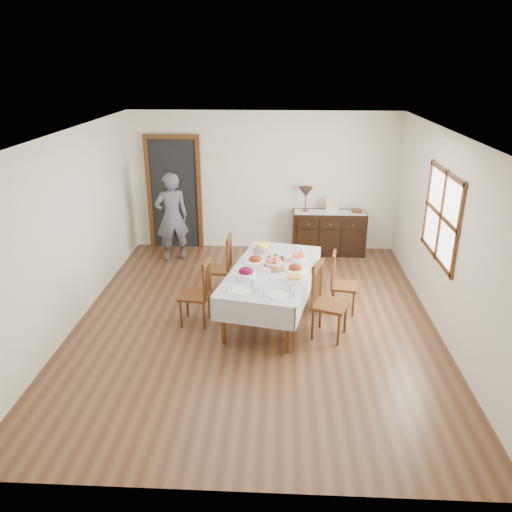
{
  "coord_description": "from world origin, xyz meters",
  "views": [
    {
      "loc": [
        0.32,
        -6.22,
        3.46
      ],
      "look_at": [
        0.0,
        0.1,
        0.95
      ],
      "focal_mm": 35.0,
      "sensor_mm": 36.0,
      "label": 1
    }
  ],
  "objects_px": {
    "dining_table": "(272,275)",
    "sideboard": "(329,233)",
    "chair_right_near": "(326,300)",
    "person": "(172,214)",
    "table_lamp": "(306,193)",
    "chair_left_far": "(221,266)",
    "chair_right_far": "(341,282)",
    "chair_left_near": "(198,292)"
  },
  "relations": [
    {
      "from": "chair_right_near",
      "to": "sideboard",
      "type": "height_order",
      "value": "chair_right_near"
    },
    {
      "from": "dining_table",
      "to": "chair_right_near",
      "type": "distance_m",
      "value": 0.9
    },
    {
      "from": "chair_left_far",
      "to": "dining_table",
      "type": "bearing_deg",
      "value": 53.75
    },
    {
      "from": "chair_left_near",
      "to": "sideboard",
      "type": "bearing_deg",
      "value": 149.72
    },
    {
      "from": "dining_table",
      "to": "sideboard",
      "type": "relative_size",
      "value": 1.69
    },
    {
      "from": "chair_right_near",
      "to": "chair_left_far",
      "type": "bearing_deg",
      "value": 73.91
    },
    {
      "from": "sideboard",
      "to": "table_lamp",
      "type": "bearing_deg",
      "value": 178.84
    },
    {
      "from": "dining_table",
      "to": "chair_left_far",
      "type": "height_order",
      "value": "chair_left_far"
    },
    {
      "from": "chair_left_near",
      "to": "table_lamp",
      "type": "relative_size",
      "value": 2.08
    },
    {
      "from": "sideboard",
      "to": "person",
      "type": "bearing_deg",
      "value": -170.45
    },
    {
      "from": "chair_right_far",
      "to": "table_lamp",
      "type": "height_order",
      "value": "table_lamp"
    },
    {
      "from": "sideboard",
      "to": "person",
      "type": "height_order",
      "value": "person"
    },
    {
      "from": "person",
      "to": "chair_left_near",
      "type": "bearing_deg",
      "value": 86.25
    },
    {
      "from": "dining_table",
      "to": "chair_right_near",
      "type": "height_order",
      "value": "chair_right_near"
    },
    {
      "from": "chair_right_far",
      "to": "person",
      "type": "relative_size",
      "value": 0.52
    },
    {
      "from": "chair_left_near",
      "to": "chair_left_far",
      "type": "bearing_deg",
      "value": 172.49
    },
    {
      "from": "dining_table",
      "to": "chair_right_far",
      "type": "distance_m",
      "value": 1.04
    },
    {
      "from": "chair_left_near",
      "to": "chair_left_far",
      "type": "xyz_separation_m",
      "value": [
        0.21,
        0.91,
        0.01
      ]
    },
    {
      "from": "dining_table",
      "to": "person",
      "type": "bearing_deg",
      "value": 143.49
    },
    {
      "from": "dining_table",
      "to": "person",
      "type": "xyz_separation_m",
      "value": [
        -1.83,
        2.07,
        0.23
      ]
    },
    {
      "from": "dining_table",
      "to": "table_lamp",
      "type": "distance_m",
      "value": 2.67
    },
    {
      "from": "sideboard",
      "to": "person",
      "type": "distance_m",
      "value": 2.93
    },
    {
      "from": "chair_left_far",
      "to": "table_lamp",
      "type": "height_order",
      "value": "table_lamp"
    },
    {
      "from": "dining_table",
      "to": "table_lamp",
      "type": "xyz_separation_m",
      "value": [
        0.56,
        2.55,
        0.53
      ]
    },
    {
      "from": "chair_left_near",
      "to": "chair_right_far",
      "type": "relative_size",
      "value": 1.06
    },
    {
      "from": "sideboard",
      "to": "table_lamp",
      "type": "height_order",
      "value": "table_lamp"
    },
    {
      "from": "table_lamp",
      "to": "person",
      "type": "bearing_deg",
      "value": -168.47
    },
    {
      "from": "chair_right_near",
      "to": "person",
      "type": "bearing_deg",
      "value": 65.81
    },
    {
      "from": "chair_left_far",
      "to": "chair_right_far",
      "type": "xyz_separation_m",
      "value": [
        1.79,
        -0.43,
        -0.04
      ]
    },
    {
      "from": "table_lamp",
      "to": "chair_left_far",
      "type": "bearing_deg",
      "value": -125.35
    },
    {
      "from": "chair_right_far",
      "to": "sideboard",
      "type": "xyz_separation_m",
      "value": [
        0.02,
        2.34,
        -0.05
      ]
    },
    {
      "from": "chair_left_near",
      "to": "chair_right_near",
      "type": "distance_m",
      "value": 1.75
    },
    {
      "from": "dining_table",
      "to": "chair_left_near",
      "type": "relative_size",
      "value": 2.4
    },
    {
      "from": "chair_left_far",
      "to": "person",
      "type": "distance_m",
      "value": 1.8
    },
    {
      "from": "chair_right_far",
      "to": "sideboard",
      "type": "bearing_deg",
      "value": 9.29
    },
    {
      "from": "chair_right_far",
      "to": "person",
      "type": "distance_m",
      "value": 3.41
    },
    {
      "from": "chair_right_far",
      "to": "dining_table",
      "type": "bearing_deg",
      "value": 111.67
    },
    {
      "from": "dining_table",
      "to": "person",
      "type": "height_order",
      "value": "person"
    },
    {
      "from": "dining_table",
      "to": "chair_right_far",
      "type": "height_order",
      "value": "chair_right_far"
    },
    {
      "from": "chair_left_near",
      "to": "chair_right_near",
      "type": "xyz_separation_m",
      "value": [
        1.73,
        -0.24,
        0.04
      ]
    },
    {
      "from": "dining_table",
      "to": "person",
      "type": "relative_size",
      "value": 1.32
    },
    {
      "from": "chair_right_near",
      "to": "chair_right_far",
      "type": "relative_size",
      "value": 1.15
    }
  ]
}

